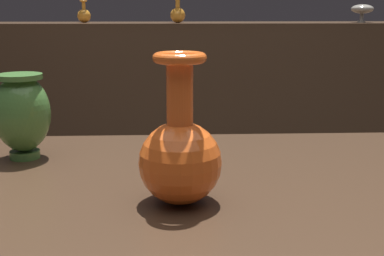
# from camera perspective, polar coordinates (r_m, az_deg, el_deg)

# --- Properties ---
(back_display_shelf) EXTENTS (2.60, 0.40, 0.99)m
(back_display_shelf) POSITION_cam_1_polar(r_m,az_deg,el_deg) (3.04, -1.54, 2.20)
(back_display_shelf) COLOR #422D1E
(back_display_shelf) RESTS_ON ground_plane
(vase_centerpiece) EXTENTS (0.12, 0.12, 0.22)m
(vase_centerpiece) POSITION_cam_1_polar(r_m,az_deg,el_deg) (0.73, -1.32, -2.85)
(vase_centerpiece) COLOR #E55B1E
(vase_centerpiece) RESTS_ON display_plinth
(vase_left_accent) EXTENTS (0.10, 0.10, 0.16)m
(vase_left_accent) POSITION_cam_1_polar(r_m,az_deg,el_deg) (1.00, -18.25, 1.59)
(vase_left_accent) COLOR #477A38
(vase_left_accent) RESTS_ON display_plinth
(shelf_vase_center) EXTENTS (0.08, 0.08, 0.15)m
(shelf_vase_center) POSITION_cam_1_polar(r_m,az_deg,el_deg) (2.92, -1.58, 12.48)
(shelf_vase_center) COLOR orange
(shelf_vase_center) RESTS_ON back_display_shelf
(shelf_vase_far_right) EXTENTS (0.12, 0.12, 0.10)m
(shelf_vase_far_right) POSITION_cam_1_polar(r_m,az_deg,el_deg) (3.13, 18.26, 12.32)
(shelf_vase_far_right) COLOR gray
(shelf_vase_far_right) RESTS_ON back_display_shelf
(shelf_vase_left) EXTENTS (0.07, 0.07, 0.12)m
(shelf_vase_left) POSITION_cam_1_polar(r_m,az_deg,el_deg) (3.00, -11.81, 12.09)
(shelf_vase_left) COLOR orange
(shelf_vase_left) RESTS_ON back_display_shelf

